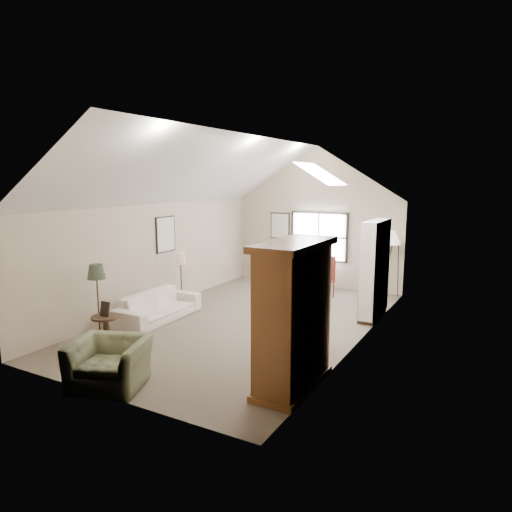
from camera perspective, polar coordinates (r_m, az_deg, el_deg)
The scene contains 18 objects.
room_shell at distance 9.61m, azimuth -1.17°, elevation 10.33°, with size 5.01×8.01×4.00m.
window at distance 13.25m, azimuth 7.87°, elevation 2.43°, with size 1.72×0.08×1.42m, color black.
skylight at distance 9.86m, azimuth 8.17°, elevation 10.30°, with size 0.80×1.20×0.52m, color white, non-canonical shape.
wall_art at distance 12.32m, azimuth -4.19°, elevation 3.26°, with size 1.97×3.71×0.88m.
armoire at distance 6.77m, azimuth 4.71°, elevation -7.48°, with size 0.60×1.50×2.20m, color brown.
tv_alcove at distance 10.40m, azimuth 14.65°, elevation -1.44°, with size 0.32×1.30×2.10m, color white.
media_console at distance 10.59m, azimuth 14.35°, elevation -5.94°, with size 0.34×1.18×0.60m, color #382316.
tv_panel at distance 10.45m, azimuth 14.49°, elevation -2.66°, with size 0.05×0.90×0.55m, color black.
sofa at distance 10.34m, azimuth -12.10°, elevation -6.17°, with size 2.13×0.83×0.62m, color white.
armchair_near at distance 7.38m, azimuth -17.83°, elevation -12.61°, with size 1.09×0.95×0.71m, color #68714F.
armchair_far at distance 12.02m, azimuth 5.48°, elevation -3.45°, with size 0.81×0.83×0.75m, color #616647.
coffee_table at distance 11.13m, azimuth 3.28°, elevation -5.40°, with size 0.80×0.44×0.41m, color #371F16.
bowl at distance 11.08m, azimuth 3.29°, elevation -4.27°, with size 0.19×0.19×0.05m, color #332214.
side_table at distance 9.20m, azimuth -18.22°, elevation -8.74°, with size 0.53×0.53×0.53m, color #3A2618.
side_chair at distance 12.01m, azimuth 8.52°, elevation -2.69°, with size 0.43×0.43×1.10m, color maroon.
tripod_lamp at distance 12.49m, azimuth 16.39°, elevation -0.86°, with size 0.52×0.52×1.80m, color white, non-canonical shape.
dark_lamp at distance 9.48m, azimuth -19.14°, elevation -5.25°, with size 0.36×0.36×1.48m, color #252B1E, non-canonical shape.
tan_lamp at distance 11.34m, azimuth -9.33°, elevation -2.84°, with size 0.27×0.27×1.33m, color tan, non-canonical shape.
Camera 1 is at (4.82, -8.31, 3.09)m, focal length 32.00 mm.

